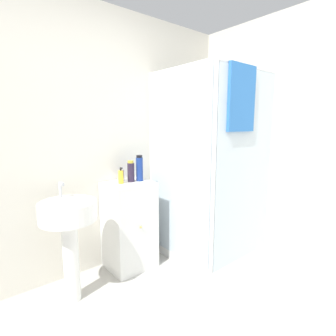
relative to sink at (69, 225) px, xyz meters
The scene contains 8 objects.
wall_back 0.77m from the sink, 53.72° to the left, with size 6.40×0.06×2.50m, color silver.
shower_enclosure 1.44m from the sink, ahead, with size 0.92×0.95×1.94m.
vanity_cabinet 0.68m from the sink, 13.38° to the left, with size 0.44×0.41×0.86m.
sink is the anchor object (origin of this frame).
soap_dispenser 0.65m from the sink, 15.89° to the left, with size 0.05×0.05×0.16m.
shampoo_bottle_tall_black 0.77m from the sink, 14.07° to the left, with size 0.07×0.07×0.21m.
shampoo_bottle_blue 0.85m from the sink, 11.02° to the left, with size 0.07×0.07×0.26m.
lotion_bottle_white 0.73m from the sink, 22.17° to the left, with size 0.05×0.05×0.14m.
Camera 1 is at (-0.92, -0.66, 1.41)m, focal length 28.00 mm.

